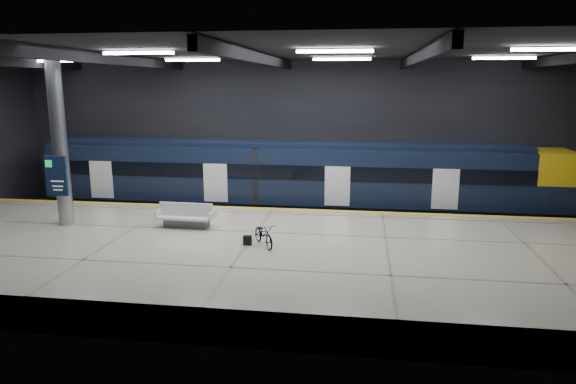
# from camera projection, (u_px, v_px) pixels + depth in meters

# --- Properties ---
(ground) EXTENTS (30.00, 30.00, 0.00)m
(ground) POSITION_uv_depth(u_px,v_px,m) (261.00, 250.00, 21.34)
(ground) COLOR black
(ground) RESTS_ON ground
(room_shell) EXTENTS (30.10, 16.10, 8.05)m
(room_shell) POSITION_uv_depth(u_px,v_px,m) (260.00, 112.00, 20.15)
(room_shell) COLOR black
(room_shell) RESTS_ON ground
(platform) EXTENTS (30.00, 11.00, 1.10)m
(platform) POSITION_uv_depth(u_px,v_px,m) (248.00, 258.00, 18.80)
(platform) COLOR #BCB29F
(platform) RESTS_ON ground
(safety_strip) EXTENTS (30.00, 0.40, 0.01)m
(safety_strip) POSITION_uv_depth(u_px,v_px,m) (273.00, 209.00, 23.77)
(safety_strip) COLOR gold
(safety_strip) RESTS_ON platform
(rails) EXTENTS (30.00, 1.52, 0.16)m
(rails) POSITION_uv_depth(u_px,v_px,m) (282.00, 215.00, 26.65)
(rails) COLOR gray
(rails) RESTS_ON ground
(train) EXTENTS (29.40, 2.84, 3.79)m
(train) POSITION_uv_depth(u_px,v_px,m) (315.00, 179.00, 25.99)
(train) COLOR black
(train) RESTS_ON ground
(bench) EXTENTS (2.32, 1.02, 1.01)m
(bench) POSITION_uv_depth(u_px,v_px,m) (187.00, 219.00, 20.74)
(bench) COLOR #595B60
(bench) RESTS_ON platform
(bicycle) EXTENTS (1.34, 1.67, 0.85)m
(bicycle) POSITION_uv_depth(u_px,v_px,m) (264.00, 234.00, 18.33)
(bicycle) COLOR #99999E
(bicycle) RESTS_ON platform
(pannier_bag) EXTENTS (0.31, 0.20, 0.35)m
(pannier_bag) POSITION_uv_depth(u_px,v_px,m) (248.00, 240.00, 18.47)
(pannier_bag) COLOR black
(pannier_bag) RESTS_ON platform
(info_column) EXTENTS (0.90, 0.78, 6.90)m
(info_column) POSITION_uv_depth(u_px,v_px,m) (59.00, 143.00, 20.52)
(info_column) COLOR #9EA0A5
(info_column) RESTS_ON platform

